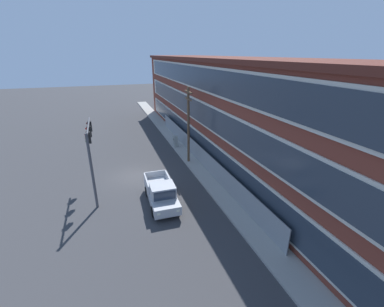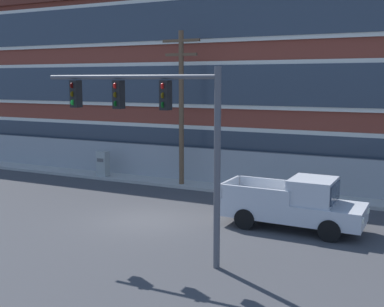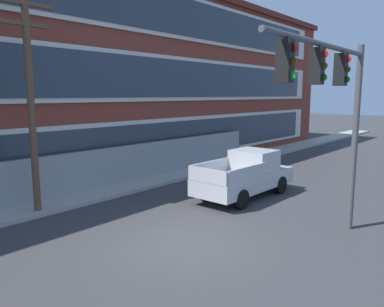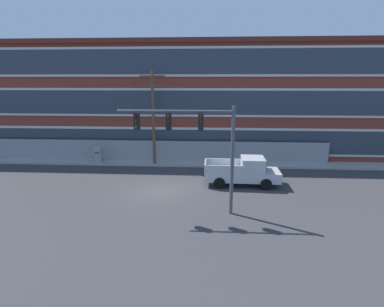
% 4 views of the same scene
% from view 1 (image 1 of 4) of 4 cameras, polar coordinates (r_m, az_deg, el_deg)
% --- Properties ---
extents(ground_plane, '(160.00, 160.00, 0.00)m').
position_cam_1_polar(ground_plane, '(25.82, -12.87, -4.91)').
color(ground_plane, '#38383A').
extents(sidewalk_building_side, '(80.00, 2.03, 0.16)m').
position_cam_1_polar(sidewalk_building_side, '(27.11, 1.32, -2.84)').
color(sidewalk_building_side, '#9E9B93').
rests_on(sidewalk_building_side, ground).
extents(brick_mill_building, '(56.41, 9.00, 10.80)m').
position_cam_1_polar(brick_mill_building, '(28.41, 10.78, 9.27)').
color(brick_mill_building, brown).
rests_on(brick_mill_building, ground).
extents(chain_link_fence, '(30.60, 0.06, 2.01)m').
position_cam_1_polar(chain_link_fence, '(28.17, 1.28, 0.20)').
color(chain_link_fence, gray).
rests_on(chain_link_fence, ground).
extents(traffic_signal_mast, '(6.26, 0.43, 6.02)m').
position_cam_1_polar(traffic_signal_mast, '(21.75, -21.71, 1.68)').
color(traffic_signal_mast, '#4C4C51').
rests_on(traffic_signal_mast, ground).
extents(pickup_truck_silver, '(5.36, 2.15, 2.02)m').
position_cam_1_polar(pickup_truck_silver, '(20.49, -6.83, -8.83)').
color(pickup_truck_silver, '#B2B5BA').
rests_on(pickup_truck_silver, ground).
extents(utility_pole_near_corner, '(2.09, 0.26, 8.12)m').
position_cam_1_polar(utility_pole_near_corner, '(26.79, -0.81, 6.80)').
color(utility_pole_near_corner, brown).
rests_on(utility_pole_near_corner, ground).
extents(electrical_cabinet, '(0.62, 0.52, 1.61)m').
position_cam_1_polar(electrical_cabinet, '(32.44, -3.68, 2.66)').
color(electrical_cabinet, '#939993').
rests_on(electrical_cabinet, ground).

